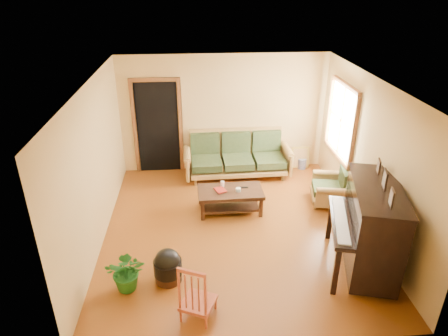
{
  "coord_description": "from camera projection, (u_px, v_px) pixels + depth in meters",
  "views": [
    {
      "loc": [
        -0.65,
        -5.86,
        4.06
      ],
      "look_at": [
        -0.17,
        0.2,
        1.1
      ],
      "focal_mm": 32.0,
      "sensor_mm": 36.0,
      "label": 1
    }
  ],
  "objects": [
    {
      "name": "floor",
      "position": [
        235.0,
        228.0,
        7.08
      ],
      "size": [
        5.0,
        5.0,
        0.0
      ],
      "primitive_type": "plane",
      "color": "#602D0C",
      "rests_on": "ground"
    },
    {
      "name": "doorway",
      "position": [
        158.0,
        128.0,
        8.75
      ],
      "size": [
        1.08,
        0.16,
        2.05
      ],
      "primitive_type": "cube",
      "color": "black",
      "rests_on": "floor"
    },
    {
      "name": "window",
      "position": [
        342.0,
        121.0,
        7.74
      ],
      "size": [
        0.12,
        1.36,
        1.46
      ],
      "primitive_type": "cube",
      "color": "white",
      "rests_on": "right_wall"
    },
    {
      "name": "sofa",
      "position": [
        238.0,
        156.0,
        8.71
      ],
      "size": [
        2.32,
        1.02,
        0.98
      ],
      "primitive_type": "cube",
      "rotation": [
        0.0,
        0.0,
        0.03
      ],
      "color": "olive",
      "rests_on": "floor"
    },
    {
      "name": "coffee_table",
      "position": [
        230.0,
        200.0,
        7.52
      ],
      "size": [
        1.22,
        0.69,
        0.44
      ],
      "primitive_type": "cube",
      "rotation": [
        0.0,
        0.0,
        0.03
      ],
      "color": "black",
      "rests_on": "floor"
    },
    {
      "name": "armchair",
      "position": [
        329.0,
        185.0,
        7.71
      ],
      "size": [
        0.87,
        0.9,
        0.78
      ],
      "primitive_type": "cube",
      "rotation": [
        0.0,
        0.0,
        -0.19
      ],
      "color": "olive",
      "rests_on": "floor"
    },
    {
      "name": "piano",
      "position": [
        371.0,
        229.0,
        5.85
      ],
      "size": [
        1.29,
        1.75,
        1.38
      ],
      "primitive_type": "cube",
      "rotation": [
        0.0,
        0.0,
        -0.26
      ],
      "color": "black",
      "rests_on": "floor"
    },
    {
      "name": "footstool",
      "position": [
        168.0,
        269.0,
        5.8
      ],
      "size": [
        0.46,
        0.46,
        0.39
      ],
      "primitive_type": "cylinder",
      "rotation": [
        0.0,
        0.0,
        0.13
      ],
      "color": "black",
      "rests_on": "floor"
    },
    {
      "name": "red_chair",
      "position": [
        198.0,
        290.0,
        5.09
      ],
      "size": [
        0.55,
        0.57,
        0.87
      ],
      "primitive_type": "cube",
      "rotation": [
        0.0,
        0.0,
        -0.41
      ],
      "color": "maroon",
      "rests_on": "floor"
    },
    {
      "name": "leaning_frame",
      "position": [
        300.0,
        157.0,
        9.19
      ],
      "size": [
        0.4,
        0.09,
        0.53
      ],
      "primitive_type": "cube",
      "rotation": [
        0.0,
        0.0,
        -0.01
      ],
      "color": "#B3983B",
      "rests_on": "floor"
    },
    {
      "name": "ceramic_crock",
      "position": [
        302.0,
        164.0,
        9.22
      ],
      "size": [
        0.24,
        0.24,
        0.24
      ],
      "primitive_type": "cylinder",
      "rotation": [
        0.0,
        0.0,
        -0.31
      ],
      "color": "#2E3C8C",
      "rests_on": "floor"
    },
    {
      "name": "potted_plant",
      "position": [
        127.0,
        271.0,
        5.6
      ],
      "size": [
        0.58,
        0.51,
        0.61
      ],
      "primitive_type": "imported",
      "rotation": [
        0.0,
        0.0,
        -0.06
      ],
      "color": "#1B5819",
      "rests_on": "floor"
    },
    {
      "name": "book",
      "position": [
        216.0,
        191.0,
        7.37
      ],
      "size": [
        0.25,
        0.29,
        0.02
      ],
      "primitive_type": "imported",
      "rotation": [
        0.0,
        0.0,
        0.37
      ],
      "color": "maroon",
      "rests_on": "coffee_table"
    },
    {
      "name": "candle",
      "position": [
        223.0,
        184.0,
        7.52
      ],
      "size": [
        0.08,
        0.08,
        0.12
      ],
      "primitive_type": "cylinder",
      "rotation": [
        0.0,
        0.0,
        0.24
      ],
      "color": "white",
      "rests_on": "coffee_table"
    },
    {
      "name": "glass_jar",
      "position": [
        238.0,
        190.0,
        7.38
      ],
      "size": [
        0.11,
        0.11,
        0.06
      ],
      "primitive_type": "cylinder",
      "rotation": [
        0.0,
        0.0,
        -0.18
      ],
      "color": "white",
      "rests_on": "coffee_table"
    },
    {
      "name": "remote",
      "position": [
        244.0,
        187.0,
        7.51
      ],
      "size": [
        0.15,
        0.05,
        0.02
      ],
      "primitive_type": "cube",
      "rotation": [
        0.0,
        0.0,
        -0.06
      ],
      "color": "black",
      "rests_on": "coffee_table"
    }
  ]
}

